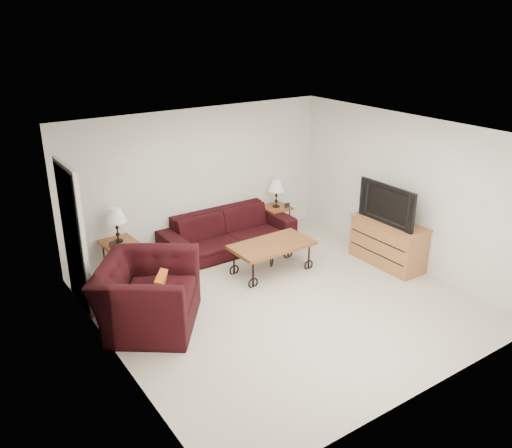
{
  "coord_description": "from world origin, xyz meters",
  "views": [
    {
      "loc": [
        -4.16,
        -5.43,
        3.94
      ],
      "look_at": [
        0.0,
        0.7,
        1.0
      ],
      "focal_mm": 37.02,
      "sensor_mm": 36.0,
      "label": 1
    }
  ],
  "objects_px": {
    "side_table_left": "(120,258)",
    "lamp_left": "(117,225)",
    "coffee_table": "(272,257)",
    "armchair": "(148,295)",
    "lamp_right": "(276,193)",
    "side_table_right": "(276,220)",
    "sofa": "(228,232)",
    "backpack": "(289,235)",
    "tv_stand": "(388,243)",
    "television": "(391,203)"
  },
  "relations": [
    {
      "from": "tv_stand",
      "to": "coffee_table",
      "type": "bearing_deg",
      "value": 154.41
    },
    {
      "from": "lamp_left",
      "to": "tv_stand",
      "type": "relative_size",
      "value": 0.45
    },
    {
      "from": "sofa",
      "to": "backpack",
      "type": "xyz_separation_m",
      "value": [
        0.95,
        -0.53,
        -0.11
      ]
    },
    {
      "from": "lamp_right",
      "to": "side_table_right",
      "type": "bearing_deg",
      "value": 0.0
    },
    {
      "from": "lamp_right",
      "to": "backpack",
      "type": "xyz_separation_m",
      "value": [
        -0.23,
        -0.71,
        -0.56
      ]
    },
    {
      "from": "sofa",
      "to": "side_table_left",
      "type": "xyz_separation_m",
      "value": [
        -1.94,
        0.18,
        -0.07
      ]
    },
    {
      "from": "armchair",
      "to": "television",
      "type": "relative_size",
      "value": 1.23
    },
    {
      "from": "coffee_table",
      "to": "tv_stand",
      "type": "bearing_deg",
      "value": -25.59
    },
    {
      "from": "side_table_left",
      "to": "side_table_right",
      "type": "relative_size",
      "value": 1.07
    },
    {
      "from": "side_table_left",
      "to": "lamp_right",
      "type": "distance_m",
      "value": 3.16
    },
    {
      "from": "armchair",
      "to": "sofa",
      "type": "bearing_deg",
      "value": -19.09
    },
    {
      "from": "side_table_left",
      "to": "television",
      "type": "xyz_separation_m",
      "value": [
        3.85,
        -2.17,
        0.81
      ]
    },
    {
      "from": "sofa",
      "to": "armchair",
      "type": "relative_size",
      "value": 1.71
    },
    {
      "from": "side_table_left",
      "to": "tv_stand",
      "type": "bearing_deg",
      "value": -29.24
    },
    {
      "from": "side_table_right",
      "to": "backpack",
      "type": "distance_m",
      "value": 0.74
    },
    {
      "from": "lamp_left",
      "to": "television",
      "type": "relative_size",
      "value": 0.5
    },
    {
      "from": "sofa",
      "to": "television",
      "type": "distance_m",
      "value": 2.86
    },
    {
      "from": "side_table_left",
      "to": "side_table_right",
      "type": "bearing_deg",
      "value": 0.0
    },
    {
      "from": "coffee_table",
      "to": "lamp_right",
      "type": "bearing_deg",
      "value": 51.59
    },
    {
      "from": "coffee_table",
      "to": "armchair",
      "type": "relative_size",
      "value": 0.95
    },
    {
      "from": "side_table_left",
      "to": "armchair",
      "type": "distance_m",
      "value": 1.7
    },
    {
      "from": "lamp_left",
      "to": "television",
      "type": "distance_m",
      "value": 4.43
    },
    {
      "from": "armchair",
      "to": "backpack",
      "type": "relative_size",
      "value": 2.87
    },
    {
      "from": "side_table_right",
      "to": "lamp_left",
      "type": "relative_size",
      "value": 0.93
    },
    {
      "from": "television",
      "to": "coffee_table",
      "type": "bearing_deg",
      "value": -115.84
    },
    {
      "from": "coffee_table",
      "to": "armchair",
      "type": "xyz_separation_m",
      "value": [
        -2.32,
        -0.36,
        0.21
      ]
    },
    {
      "from": "armchair",
      "to": "tv_stand",
      "type": "height_order",
      "value": "armchair"
    },
    {
      "from": "lamp_right",
      "to": "armchair",
      "type": "bearing_deg",
      "value": -153.48
    },
    {
      "from": "tv_stand",
      "to": "backpack",
      "type": "height_order",
      "value": "tv_stand"
    },
    {
      "from": "side_table_right",
      "to": "coffee_table",
      "type": "relative_size",
      "value": 0.4
    },
    {
      "from": "side_table_right",
      "to": "backpack",
      "type": "height_order",
      "value": "side_table_right"
    },
    {
      "from": "tv_stand",
      "to": "lamp_left",
      "type": "bearing_deg",
      "value": 150.76
    },
    {
      "from": "side_table_right",
      "to": "tv_stand",
      "type": "xyz_separation_m",
      "value": [
        0.75,
        -2.17,
        0.12
      ]
    },
    {
      "from": "side_table_left",
      "to": "lamp_right",
      "type": "xyz_separation_m",
      "value": [
        3.12,
        0.0,
        0.52
      ]
    },
    {
      "from": "tv_stand",
      "to": "side_table_right",
      "type": "bearing_deg",
      "value": 109.09
    },
    {
      "from": "side_table_right",
      "to": "side_table_left",
      "type": "bearing_deg",
      "value": 180.0
    },
    {
      "from": "armchair",
      "to": "backpack",
      "type": "height_order",
      "value": "armchair"
    },
    {
      "from": "sofa",
      "to": "lamp_left",
      "type": "relative_size",
      "value": 4.2
    },
    {
      "from": "side_table_right",
      "to": "television",
      "type": "bearing_deg",
      "value": -71.38
    },
    {
      "from": "tv_stand",
      "to": "sofa",
      "type": "bearing_deg",
      "value": 134.19
    },
    {
      "from": "lamp_right",
      "to": "television",
      "type": "height_order",
      "value": "television"
    },
    {
      "from": "sofa",
      "to": "television",
      "type": "bearing_deg",
      "value": -46.11
    },
    {
      "from": "sofa",
      "to": "lamp_right",
      "type": "bearing_deg",
      "value": 8.66
    },
    {
      "from": "side_table_left",
      "to": "armchair",
      "type": "xyz_separation_m",
      "value": [
        -0.23,
        -1.67,
        0.17
      ]
    },
    {
      "from": "sofa",
      "to": "coffee_table",
      "type": "bearing_deg",
      "value": -82.8
    },
    {
      "from": "side_table_left",
      "to": "tv_stand",
      "type": "height_order",
      "value": "tv_stand"
    },
    {
      "from": "side_table_left",
      "to": "lamp_left",
      "type": "distance_m",
      "value": 0.57
    },
    {
      "from": "sofa",
      "to": "tv_stand",
      "type": "relative_size",
      "value": 1.89
    },
    {
      "from": "sofa",
      "to": "side_table_left",
      "type": "distance_m",
      "value": 1.95
    },
    {
      "from": "armchair",
      "to": "side_table_right",
      "type": "bearing_deg",
      "value": -27.08
    }
  ]
}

